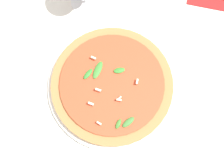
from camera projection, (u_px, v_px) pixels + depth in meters
name	position (u px, v px, depth m)	size (l,w,h in m)	color
ground_plane	(124.00, 86.00, 0.78)	(6.00, 6.00, 0.00)	silver
pizza_arugula_main	(112.00, 85.00, 0.76)	(0.32, 0.32, 0.05)	white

